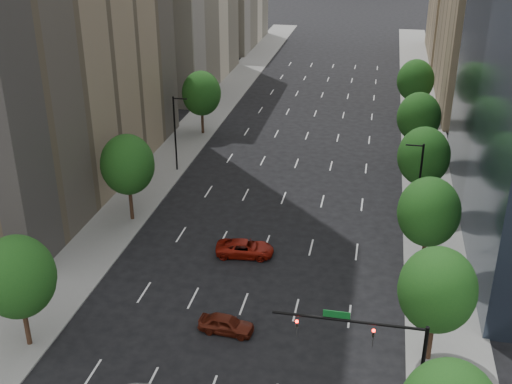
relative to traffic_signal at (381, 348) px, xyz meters
The scene contains 18 objects.
sidewalk_left 40.05m from the traffic_signal, 130.94° to the left, with size 6.00×200.00×0.15m, color slate.
sidewalk_right 30.84m from the traffic_signal, 80.59° to the left, with size 6.00×200.00×0.15m, color slate.
filler_left 111.86m from the traffic_signal, 108.53° to the left, with size 14.00×26.00×18.00m, color beige.
parking_tan_right 72.16m from the traffic_signal, 78.32° to the left, with size 14.00×30.00×30.00m, color #8C7759.
filler_right 104.05m from the traffic_signal, 82.00° to the left, with size 14.00×26.00×16.00m, color #8C7759.
tree_right_1 6.96m from the traffic_signal, 59.96° to the left, with size 5.20×5.20×8.75m.
tree_right_2 18.34m from the traffic_signal, 79.09° to the left, with size 5.20×5.20×8.61m.
tree_right_3 30.21m from the traffic_signal, 83.40° to the left, with size 5.20×5.20×8.89m.
tree_right_4 44.14m from the traffic_signal, 85.49° to the left, with size 5.20×5.20×8.46m.
tree_right_5 60.11m from the traffic_signal, 86.69° to the left, with size 5.20×5.20×8.75m.
tree_left_0 24.62m from the traffic_signal, behind, with size 5.20×5.20×8.75m.
tree_left_1 32.96m from the traffic_signal, 138.11° to the left, with size 5.20×5.20×8.97m.
tree_left_2 53.91m from the traffic_signal, 117.07° to the left, with size 5.20×5.20×8.68m.
streetlight_rn 25.17m from the traffic_signal, 83.37° to the left, with size 1.70×0.20×9.00m.
streetlight_ln 42.42m from the traffic_signal, 124.40° to the left, with size 1.70×0.20×9.00m.
traffic_signal is the anchor object (origin of this frame).
car_maroon 13.44m from the traffic_signal, 150.41° to the left, with size 1.66×4.12×1.40m, color #50180D.
car_red_far 21.63m from the traffic_signal, 124.64° to the left, with size 2.39×5.18×1.44m, color maroon.
Camera 1 is at (9.22, -1.07, 29.27)m, focal length 44.74 mm.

